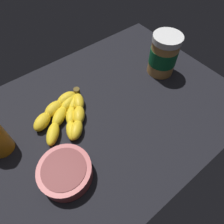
{
  "coord_description": "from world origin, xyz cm",
  "views": [
    {
      "loc": [
        20.81,
        30.18,
        50.02
      ],
      "look_at": [
        1.03,
        4.78,
        5.18
      ],
      "focal_mm": 31.53,
      "sensor_mm": 36.0,
      "label": 1
    }
  ],
  "objects": [
    {
      "name": "ground_plane",
      "position": [
        0.0,
        0.0,
        -1.52
      ],
      "size": [
        84.6,
        61.31,
        3.04
      ],
      "primitive_type": "cube",
      "color": "black"
    },
    {
      "name": "banana_bunch",
      "position": [
        10.96,
        -5.38,
        1.7
      ],
      "size": [
        19.13,
        17.22,
        3.76
      ],
      "color": "yellow",
      "rests_on": "ground_plane"
    },
    {
      "name": "peanut_butter_jar",
      "position": [
        -26.63,
        -2.22,
        7.16
      ],
      "size": [
        9.64,
        9.64,
        14.42
      ],
      "color": "#BF8442",
      "rests_on": "ground_plane"
    },
    {
      "name": "small_bowl",
      "position": [
        19.91,
        10.45,
        2.42
      ],
      "size": [
        13.18,
        13.18,
        4.72
      ],
      "color": "#993838",
      "rests_on": "ground_plane"
    }
  ]
}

